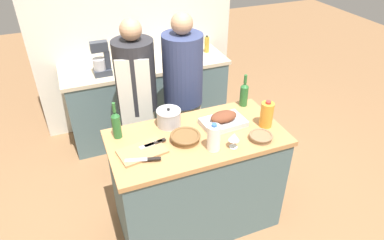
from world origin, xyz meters
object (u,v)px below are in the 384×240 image
(condiment_bottle_tall, at_px, (207,45))
(condiment_bottle_short, at_px, (127,63))
(roasting_pan, at_px, (223,120))
(wine_bottle_green, at_px, (244,94))
(cutting_board, at_px, (142,152))
(stand_mixer, at_px, (101,61))
(wine_glass_left, at_px, (234,137))
(knife_bread, at_px, (156,142))
(stock_pot, at_px, (169,118))
(wicker_basket, at_px, (185,137))
(knife_paring, at_px, (152,144))
(mixing_bowl, at_px, (261,137))
(condiment_bottle_extra, at_px, (121,67))
(person_cook_guest, at_px, (183,91))
(juice_jug, at_px, (267,115))
(milk_jug, at_px, (214,137))
(wine_bottle_dark, at_px, (116,124))
(knife_chef, at_px, (144,159))
(person_cook_aproned, at_px, (137,97))

(condiment_bottle_tall, bearing_deg, condiment_bottle_short, -173.71)
(roasting_pan, xyz_separation_m, wine_bottle_green, (0.30, 0.21, 0.07))
(cutting_board, bearing_deg, stand_mixer, 91.51)
(wine_glass_left, distance_m, knife_bread, 0.57)
(stock_pot, relative_size, knife_bread, 1.13)
(wicker_basket, distance_m, condiment_bottle_short, 1.48)
(roasting_pan, distance_m, stand_mixer, 1.53)
(knife_paring, distance_m, condiment_bottle_tall, 1.92)
(cutting_board, height_order, condiment_bottle_short, condiment_bottle_short)
(mixing_bowl, bearing_deg, cutting_board, 168.79)
(stock_pot, bearing_deg, condiment_bottle_extra, 97.36)
(knife_paring, relative_size, condiment_bottle_tall, 0.91)
(condiment_bottle_extra, relative_size, person_cook_guest, 0.10)
(juice_jug, height_order, knife_paring, juice_jug)
(milk_jug, distance_m, knife_bread, 0.43)
(stock_pot, bearing_deg, wine_bottle_green, 4.54)
(stock_pot, relative_size, mixing_bowl, 1.08)
(milk_jug, distance_m, knife_paring, 0.45)
(juice_jug, xyz_separation_m, wine_glass_left, (-0.36, -0.15, -0.01))
(milk_jug, distance_m, person_cook_guest, 0.95)
(cutting_board, distance_m, knife_paring, 0.10)
(cutting_board, distance_m, wine_bottle_dark, 0.30)
(wine_bottle_dark, distance_m, stand_mixer, 1.20)
(wicker_basket, distance_m, wine_bottle_green, 0.72)
(wicker_basket, relative_size, condiment_bottle_extra, 1.38)
(condiment_bottle_short, bearing_deg, knife_chef, -98.56)
(knife_chef, bearing_deg, roasting_pan, 16.60)
(knife_paring, relative_size, person_cook_aproned, 0.11)
(juice_jug, xyz_separation_m, condiment_bottle_short, (-0.76, 1.53, -0.07))
(wicker_basket, relative_size, stock_pot, 1.18)
(wine_bottle_green, relative_size, person_cook_guest, 0.18)
(roasting_pan, height_order, cutting_board, roasting_pan)
(milk_jug, bearing_deg, person_cook_guest, 83.02)
(knife_chef, bearing_deg, person_cook_aproned, 79.05)
(roasting_pan, bearing_deg, knife_bread, -174.75)
(roasting_pan, height_order, stand_mixer, stand_mixer)
(wicker_basket, bearing_deg, roasting_pan, 13.23)
(roasting_pan, xyz_separation_m, person_cook_aproned, (-0.51, 0.75, -0.08))
(milk_jug, relative_size, person_cook_aproned, 0.13)
(cutting_board, relative_size, mixing_bowl, 2.01)
(stock_pot, bearing_deg, milk_jug, -63.92)
(cutting_board, height_order, person_cook_aproned, person_cook_aproned)
(person_cook_guest, bearing_deg, condiment_bottle_extra, 130.16)
(roasting_pan, distance_m, wine_bottle_dark, 0.83)
(knife_paring, bearing_deg, condiment_bottle_tall, 54.43)
(stand_mixer, bearing_deg, person_cook_aproned, -70.21)
(wine_glass_left, distance_m, person_cook_guest, 0.98)
(wicker_basket, relative_size, condiment_bottle_short, 1.55)
(stock_pot, bearing_deg, person_cook_guest, 59.29)
(wine_bottle_dark, bearing_deg, mixing_bowl, -23.19)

